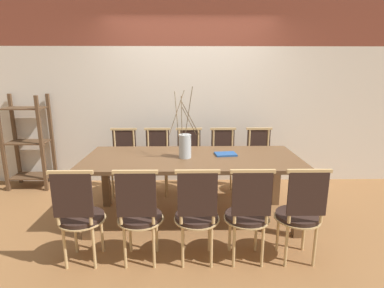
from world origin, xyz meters
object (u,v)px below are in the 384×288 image
at_px(dining_table, 192,165).
at_px(shelving_rack, 28,142).
at_px(chair_near_center, 197,213).
at_px(chair_far_center, 189,159).
at_px(book_stack, 226,154).
at_px(vase_centerpiece, 185,145).

bearing_deg(dining_table, shelving_rack, 155.60).
distance_m(chair_near_center, chair_far_center, 1.66).
height_order(book_stack, shelving_rack, shelving_rack).
bearing_deg(chair_near_center, chair_far_center, 91.98).
relative_size(dining_table, chair_near_center, 2.61).
xyz_separation_m(chair_near_center, shelving_rack, (-2.43, 1.92, 0.20)).
xyz_separation_m(chair_far_center, vase_centerpiece, (-0.05, -0.85, 0.42)).
distance_m(dining_table, book_stack, 0.41).
distance_m(chair_far_center, shelving_rack, 2.39).
xyz_separation_m(chair_near_center, chair_far_center, (-0.06, 1.65, 0.00)).
distance_m(dining_table, vase_centerpiece, 0.25).
height_order(chair_near_center, book_stack, chair_near_center).
height_order(vase_centerpiece, book_stack, vase_centerpiece).
xyz_separation_m(chair_far_center, shelving_rack, (-2.37, 0.26, 0.20)).
bearing_deg(shelving_rack, book_stack, -19.92).
relative_size(dining_table, vase_centerpiece, 3.07).
height_order(chair_far_center, shelving_rack, shelving_rack).
bearing_deg(vase_centerpiece, chair_near_center, -82.38).
bearing_deg(shelving_rack, dining_table, -24.40).
relative_size(dining_table, chair_far_center, 2.61).
relative_size(vase_centerpiece, book_stack, 3.04).
relative_size(vase_centerpiece, shelving_rack, 0.57).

